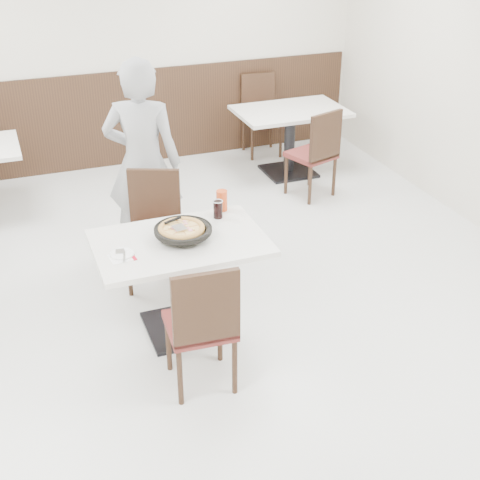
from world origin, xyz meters
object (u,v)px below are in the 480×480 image
object	(u,v)px
diner_person	(143,163)
side_plate	(122,254)
red_cup	(222,200)
bg_table_right	(289,142)
bg_chair_right_far	(262,116)
main_table	(182,286)
cola_glass	(218,210)
pizza_pan	(183,233)
chair_near	(200,322)
pizza	(182,231)
chair_far	(153,233)
bg_chair_right_near	(311,153)

from	to	relation	value
diner_person	side_plate	bearing A→B (deg)	94.18
red_cup	bg_table_right	bearing A→B (deg)	54.17
side_plate	bg_chair_right_far	xyz separation A→B (m)	(2.36, 3.27, -0.28)
main_table	cola_glass	world-z (taller)	cola_glass
main_table	bg_chair_right_far	xyz separation A→B (m)	(1.94, 3.20, 0.10)
pizza_pan	side_plate	bearing A→B (deg)	-170.16
chair_near	cola_glass	size ratio (longest dim) A/B	7.31
red_cup	pizza_pan	bearing A→B (deg)	-139.60
pizza	cola_glass	world-z (taller)	cola_glass
main_table	chair_far	bearing A→B (deg)	93.02
red_cup	cola_glass	bearing A→B (deg)	-121.85
chair_near	bg_chair_right_far	world-z (taller)	same
red_cup	bg_chair_right_near	xyz separation A→B (m)	(1.52, 1.52, -0.35)
bg_table_right	red_cup	bearing A→B (deg)	-125.83
chair_near	diner_person	bearing A→B (deg)	91.01
bg_chair_right_far	side_plate	bearing A→B (deg)	58.38
chair_far	pizza_pan	world-z (taller)	chair_far
main_table	side_plate	size ratio (longest dim) A/B	7.29
diner_person	bg_table_right	distance (m)	2.44
side_plate	cola_glass	distance (m)	0.85
pizza_pan	pizza	size ratio (longest dim) A/B	1.05
cola_glass	bg_table_right	bearing A→B (deg)	54.36
chair_far	red_cup	bearing A→B (deg)	167.33
chair_near	cola_glass	world-z (taller)	chair_near
bg_chair_right_far	main_table	bearing A→B (deg)	63.01
pizza	red_cup	size ratio (longest dim) A/B	2.02
chair_near	bg_chair_right_far	xyz separation A→B (m)	(2.00, 3.82, 0.00)
side_plate	bg_chair_right_far	bearing A→B (deg)	54.10
pizza_pan	diner_person	xyz separation A→B (m)	(-0.01, 1.17, 0.10)
side_plate	red_cup	distance (m)	0.96
main_table	diner_person	bearing A→B (deg)	88.79
main_table	pizza	size ratio (longest dim) A/B	3.72
bg_chair_right_far	pizza	bearing A→B (deg)	63.12
chair_near	diner_person	size ratio (longest dim) A/B	0.53
chair_far	side_plate	size ratio (longest dim) A/B	5.77
main_table	cola_glass	distance (m)	0.62
bg_table_right	chair_near	bearing A→B (deg)	-123.23
main_table	cola_glass	size ratio (longest dim) A/B	9.23
cola_glass	red_cup	size ratio (longest dim) A/B	0.81
chair_far	cola_glass	size ratio (longest dim) A/B	7.31
red_cup	bg_table_right	xyz separation A→B (m)	(1.56, 2.16, -0.45)
pizza	red_cup	xyz separation A→B (m)	(0.42, 0.34, 0.02)
cola_glass	pizza	bearing A→B (deg)	-147.28
cola_glass	diner_person	size ratio (longest dim) A/B	0.07
pizza_pan	bg_table_right	size ratio (longest dim) A/B	0.28
cola_glass	red_cup	world-z (taller)	red_cup
diner_person	bg_chair_right_far	world-z (taller)	diner_person
chair_far	cola_glass	distance (m)	0.69
bg_table_right	side_plate	bearing A→B (deg)	-133.09
chair_far	pizza_pan	bearing A→B (deg)	117.78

